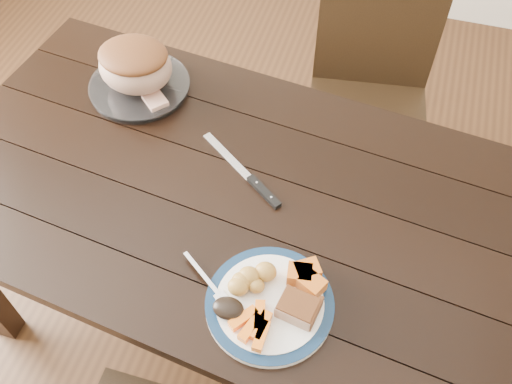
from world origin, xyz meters
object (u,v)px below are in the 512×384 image
(serving_platter, at_px, (140,87))
(dinner_plate, at_px, (270,304))
(fork, at_px, (210,284))
(roast_joint, at_px, (135,67))
(chair_far, at_px, (370,89))
(dining_table, at_px, (230,211))
(pork_slice, at_px, (298,308))
(carving_knife, at_px, (254,182))

(serving_platter, bearing_deg, dinner_plate, -45.13)
(fork, height_order, roast_joint, roast_joint)
(chair_far, bearing_deg, dining_table, 60.88)
(serving_platter, distance_m, roast_joint, 0.08)
(pork_slice, xyz_separation_m, fork, (-0.21, 0.01, -0.02))
(dining_table, distance_m, dinner_plate, 0.36)
(fork, bearing_deg, chair_far, 112.84)
(chair_far, distance_m, pork_slice, 1.06)
(chair_far, bearing_deg, dinner_plate, 76.65)
(dining_table, relative_size, dinner_plate, 5.84)
(dining_table, height_order, fork, fork)
(chair_far, distance_m, serving_platter, 0.83)
(pork_slice, distance_m, fork, 0.21)
(roast_joint, bearing_deg, carving_knife, -29.52)
(serving_platter, xyz_separation_m, roast_joint, (0.00, 0.00, 0.08))
(dinner_plate, relative_size, roast_joint, 1.35)
(carving_knife, bearing_deg, serving_platter, -174.13)
(dining_table, height_order, carving_knife, carving_knife)
(pork_slice, bearing_deg, roast_joint, 137.69)
(chair_far, relative_size, serving_platter, 3.20)
(chair_far, height_order, fork, chair_far)
(fork, bearing_deg, roast_joint, 162.42)
(chair_far, distance_m, fork, 1.07)
(pork_slice, relative_size, fork, 0.54)
(roast_joint, relative_size, carving_knife, 0.79)
(carving_knife, bearing_deg, dining_table, -109.41)
(dining_table, relative_size, pork_slice, 20.31)
(pork_slice, bearing_deg, chair_far, 88.75)
(pork_slice, height_order, fork, pork_slice)
(dinner_plate, relative_size, serving_platter, 1.00)
(dinner_plate, distance_m, pork_slice, 0.07)
(dining_table, xyz_separation_m, roast_joint, (-0.37, 0.28, 0.18))
(serving_platter, distance_m, carving_knife, 0.50)
(dinner_plate, bearing_deg, serving_platter, 134.87)
(fork, bearing_deg, dining_table, 135.44)
(fork, xyz_separation_m, roast_joint, (-0.42, 0.56, 0.07))
(dinner_plate, height_order, roast_joint, roast_joint)
(pork_slice, xyz_separation_m, carving_knife, (-0.20, 0.33, -0.03))
(serving_platter, distance_m, fork, 0.70)
(chair_far, bearing_deg, carving_knife, 63.98)
(serving_platter, bearing_deg, pork_slice, -42.31)
(carving_knife, bearing_deg, pork_slice, -23.56)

